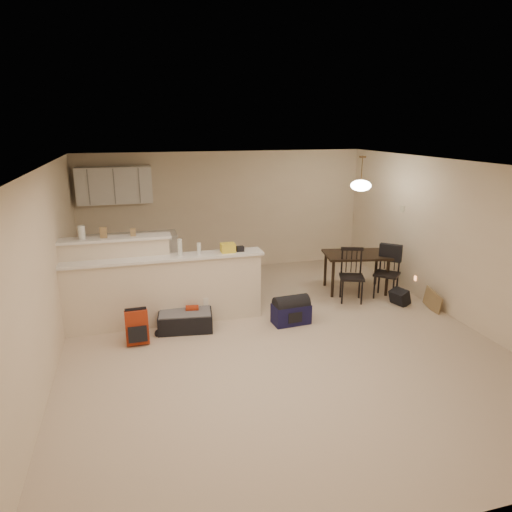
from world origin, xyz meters
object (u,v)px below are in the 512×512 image
object	(u,v)px
suitcase	(185,320)
navy_duffel	(291,314)
dining_chair_near	(352,276)
dining_chair_far	(387,273)
black_daypack	(400,297)
red_backpack	(137,327)
pendant_lamp	(361,185)
dining_table	(356,258)

from	to	relation	value
suitcase	navy_duffel	size ratio (longest dim) A/B	1.40
navy_duffel	dining_chair_near	bearing A→B (deg)	20.03
dining_chair_far	black_daypack	distance (m)	0.50
suitcase	red_backpack	bearing A→B (deg)	-151.28
pendant_lamp	black_daypack	bearing A→B (deg)	-62.76
pendant_lamp	dining_chair_far	xyz separation A→B (m)	(0.37, -0.47, -1.52)
dining_chair_far	navy_duffel	distance (m)	2.14
pendant_lamp	dining_chair_near	bearing A→B (deg)	-124.11
suitcase	navy_duffel	xyz separation A→B (m)	(1.63, -0.24, 0.02)
suitcase	red_backpack	distance (m)	0.78
navy_duffel	black_daypack	distance (m)	2.10
suitcase	red_backpack	size ratio (longest dim) A/B	1.69
pendant_lamp	black_daypack	distance (m)	2.09
dining_table	suitcase	xyz separation A→B (m)	(-3.29, -0.84, -0.50)
pendant_lamp	dining_chair_near	size ratio (longest dim) A/B	0.66
dining_chair_far	black_daypack	world-z (taller)	dining_chair_far
dining_chair_near	dining_table	bearing A→B (deg)	76.25
dining_table	suitcase	distance (m)	3.43
red_backpack	suitcase	bearing A→B (deg)	19.61
dining_table	pendant_lamp	world-z (taller)	pendant_lamp
dining_chair_near	red_backpack	distance (m)	3.76
suitcase	dining_chair_near	bearing A→B (deg)	14.66
dining_chair_far	dining_table	bearing A→B (deg)	172.68
dining_chair_far	navy_duffel	xyz separation A→B (m)	(-2.03, -0.61, -0.31)
dining_table	suitcase	bearing A→B (deg)	-154.33
dining_chair_far	suitcase	size ratio (longest dim) A/B	1.16
dining_table	suitcase	world-z (taller)	dining_table
pendant_lamp	red_backpack	world-z (taller)	pendant_lamp
red_backpack	pendant_lamp	bearing A→B (deg)	13.96
black_daypack	red_backpack	bearing A→B (deg)	77.17
dining_table	dining_chair_far	distance (m)	0.62
red_backpack	dining_table	bearing A→B (deg)	13.96
dining_table	red_backpack	bearing A→B (deg)	-153.05
dining_chair_far	red_backpack	bearing A→B (deg)	-127.34
dining_chair_far	black_daypack	bearing A→B (deg)	-36.71
dining_table	red_backpack	xyz separation A→B (m)	(-4.01, -1.12, -0.39)
pendant_lamp	navy_duffel	bearing A→B (deg)	-146.99
navy_duffel	black_daypack	size ratio (longest dim) A/B	1.95
pendant_lamp	suitcase	size ratio (longest dim) A/B	0.77
black_daypack	dining_chair_near	bearing A→B (deg)	46.87
suitcase	navy_duffel	distance (m)	1.65
suitcase	black_daypack	world-z (taller)	suitcase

